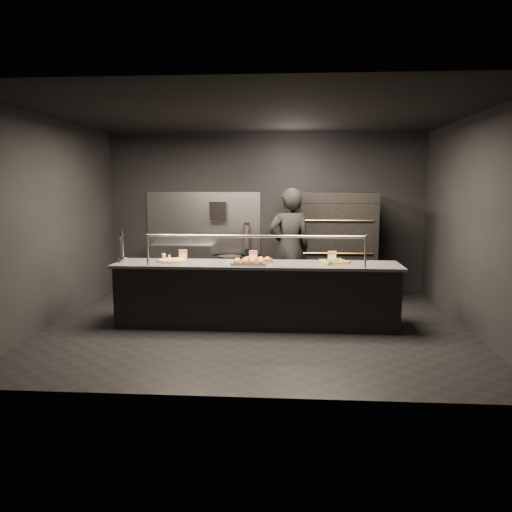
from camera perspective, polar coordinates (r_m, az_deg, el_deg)
name	(u,v)px	position (r m, az deg, el deg)	size (l,w,h in m)	color
room	(255,223)	(7.14, -0.12, 3.81)	(6.04, 6.00, 3.00)	black
service_counter	(256,294)	(7.24, 0.04, -4.39)	(4.10, 0.78, 1.37)	black
pizza_oven	(330,245)	(9.04, 8.49, 1.25)	(1.50, 1.23, 1.91)	black
prep_shelf	(182,268)	(9.73, -8.44, -1.35)	(1.20, 0.35, 0.90)	#99999E
towel_dispenser	(218,211)	(9.56, -4.37, 5.18)	(0.30, 0.20, 0.35)	black
fire_extinguisher	(247,236)	(9.54, -1.06, 2.25)	(0.14, 0.14, 0.51)	#B2B2B7
beer_tap	(122,252)	(7.49, -15.04, 0.42)	(0.13, 0.19, 0.51)	silver
round_pizza	(172,260)	(7.43, -9.56, -0.50)	(0.46, 0.46, 0.03)	silver
slider_tray_a	(249,262)	(7.07, -0.82, -0.69)	(0.51, 0.39, 0.08)	silver
slider_tray_b	(257,260)	(7.27, 0.11, -0.47)	(0.50, 0.41, 0.07)	silver
square_pizza	(334,262)	(7.25, 8.95, -0.66)	(0.46, 0.46, 0.05)	silver
condiment_jar	(166,257)	(7.65, -10.30, -0.07)	(0.13, 0.05, 0.09)	silver
tent_cards	(256,255)	(7.43, -0.05, 0.08)	(2.35, 0.04, 0.15)	white
trash_bin	(230,275)	(9.42, -2.99, -2.15)	(0.43, 0.43, 0.72)	black
worker	(289,248)	(8.29, 3.80, 0.87)	(0.72, 0.48, 1.98)	black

